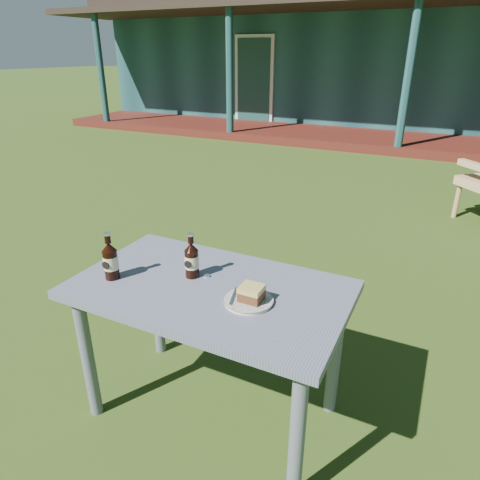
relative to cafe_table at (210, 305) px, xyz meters
The scene contains 9 objects.
ground 1.72m from the cafe_table, 90.00° to the left, with size 80.00×80.00×0.00m, color #334916.
pavilion 11.03m from the cafe_table, 90.00° to the left, with size 15.80×8.30×3.45m.
cafe_table is the anchor object (origin of this frame).
plate 0.24m from the cafe_table, 11.95° to the right, with size 0.20×0.20×0.01m.
cake_slice 0.27m from the cafe_table, 10.81° to the right, with size 0.09×0.09×0.06m.
fork 0.19m from the cafe_table, 20.54° to the right, with size 0.01×0.14×0.00m, color silver.
cola_bottle_near 0.22m from the cafe_table, 160.75° to the left, with size 0.06×0.06×0.21m.
cola_bottle_far 0.49m from the cafe_table, 162.65° to the right, with size 0.07×0.07×0.22m.
bottle_cap 0.13m from the cafe_table, 128.45° to the left, with size 0.03×0.03×0.01m, color silver.
Camera 1 is at (0.84, -3.00, 1.66)m, focal length 32.00 mm.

